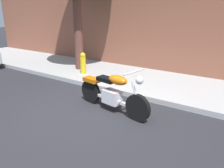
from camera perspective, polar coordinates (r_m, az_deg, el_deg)
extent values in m
plane|color=#28282D|center=(5.39, -5.79, -7.29)|extent=(60.00, 60.00, 0.00)
cube|color=#AAAAAA|center=(7.56, 7.98, 0.76)|extent=(20.49, 2.79, 0.14)
cylinder|color=black|center=(4.90, 6.57, -6.06)|extent=(0.62, 0.19, 0.61)
cylinder|color=black|center=(5.87, -5.45, -1.85)|extent=(0.62, 0.19, 0.61)
cube|color=silver|center=(5.33, 0.00, -3.29)|extent=(0.48, 0.34, 0.32)
cube|color=silver|center=(5.36, 0.00, -3.98)|extent=(1.38, 0.29, 0.06)
ellipsoid|color=#D1660C|center=(5.06, 1.48, 1.02)|extent=(0.55, 0.34, 0.22)
cube|color=black|center=(5.32, -1.41, 1.19)|extent=(0.51, 0.31, 0.10)
cube|color=#D1660C|center=(5.73, -5.22, 1.11)|extent=(0.47, 0.30, 0.10)
cylinder|color=silver|center=(4.82, 6.12, -2.83)|extent=(0.28, 0.09, 0.58)
cylinder|color=silver|center=(4.70, 5.75, 3.13)|extent=(0.14, 0.70, 0.04)
sphere|color=silver|center=(4.66, 7.04, 0.92)|extent=(0.17, 0.17, 0.17)
cylinder|color=silver|center=(5.64, -0.73, -3.16)|extent=(0.80, 0.21, 0.09)
cylinder|color=brown|center=(8.68, -8.67, 14.24)|extent=(0.32, 0.32, 3.49)
cylinder|color=gold|center=(8.15, -7.36, 4.30)|extent=(0.20, 0.20, 0.75)
sphere|color=gold|center=(8.06, -7.48, 7.31)|extent=(0.19, 0.19, 0.19)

